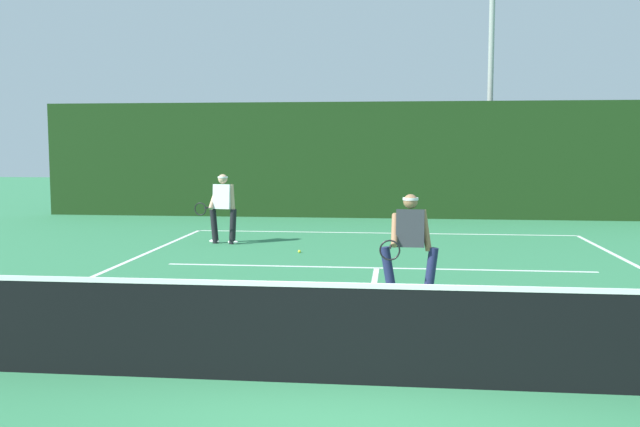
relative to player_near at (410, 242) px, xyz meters
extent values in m
plane|color=#327C4E|center=(-0.55, -3.75, -0.86)|extent=(80.00, 80.00, 0.00)
cube|color=white|center=(-0.55, 7.86, -0.86)|extent=(9.78, 0.10, 0.01)
cube|color=white|center=(-0.55, 2.67, -0.86)|extent=(7.97, 0.10, 0.01)
cube|color=white|center=(-0.55, -0.55, -0.86)|extent=(0.10, 6.40, 0.01)
cube|color=black|center=(-0.55, -3.75, -0.39)|extent=(10.54, 0.02, 0.94)
cube|color=white|center=(-0.55, -3.75, 0.10)|extent=(10.54, 0.03, 0.05)
cylinder|color=#1E234C|center=(0.31, 0.01, -0.47)|extent=(0.23, 0.15, 0.80)
cylinder|color=#1E234C|center=(-0.30, 0.02, -0.47)|extent=(0.27, 0.15, 0.80)
ellipsoid|color=white|center=(0.31, 0.01, -0.82)|extent=(0.26, 0.11, 0.09)
ellipsoid|color=white|center=(-0.30, 0.02, -0.82)|extent=(0.26, 0.11, 0.09)
cube|color=#2D3338|center=(0.01, 0.01, 0.20)|extent=(0.41, 0.30, 0.58)
cylinder|color=#9E704C|center=(0.23, 0.01, 0.18)|extent=(0.19, 0.10, 0.61)
cylinder|color=#9E704C|center=(-0.22, 0.02, 0.18)|extent=(0.10, 0.52, 0.47)
sphere|color=#9E704C|center=(0.01, 0.01, 0.60)|extent=(0.21, 0.21, 0.21)
cylinder|color=white|center=(0.01, 0.01, 0.64)|extent=(0.23, 0.23, 0.04)
cylinder|color=black|center=(-0.28, -0.23, -0.03)|extent=(0.04, 0.26, 0.03)
torus|color=black|center=(-0.28, -0.57, -0.03)|extent=(0.29, 0.03, 0.29)
cylinder|color=black|center=(-3.95, 5.48, -0.46)|extent=(0.21, 0.18, 0.82)
cylinder|color=black|center=(-4.41, 5.57, -0.46)|extent=(0.24, 0.18, 0.82)
ellipsoid|color=white|center=(-3.95, 5.48, -0.82)|extent=(0.28, 0.16, 0.09)
ellipsoid|color=white|center=(-4.41, 5.57, -0.82)|extent=(0.28, 0.16, 0.09)
cube|color=silver|center=(-4.18, 5.52, 0.23)|extent=(0.46, 0.34, 0.58)
cylinder|color=tan|center=(-3.95, 5.48, 0.20)|extent=(0.15, 0.12, 0.62)
cylinder|color=tan|center=(-4.41, 5.57, 0.20)|extent=(0.18, 0.47, 0.55)
sphere|color=tan|center=(-4.18, 5.52, 0.64)|extent=(0.22, 0.22, 0.22)
cylinder|color=white|center=(-4.18, 5.52, 0.68)|extent=(0.28, 0.28, 0.04)
cylinder|color=black|center=(-4.51, 5.33, -0.01)|extent=(0.08, 0.26, 0.03)
torus|color=black|center=(-4.57, 5.00, -0.01)|extent=(0.29, 0.08, 0.29)
sphere|color=#D1E033|center=(-2.24, 4.31, -0.83)|extent=(0.07, 0.07, 0.07)
cube|color=#193614|center=(-0.55, 11.57, 0.94)|extent=(21.81, 0.12, 3.60)
cylinder|color=#9EA39E|center=(2.73, 12.87, 3.04)|extent=(0.18, 0.18, 7.80)
camera|label=1|loc=(-0.19, -10.29, 1.44)|focal=39.49mm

